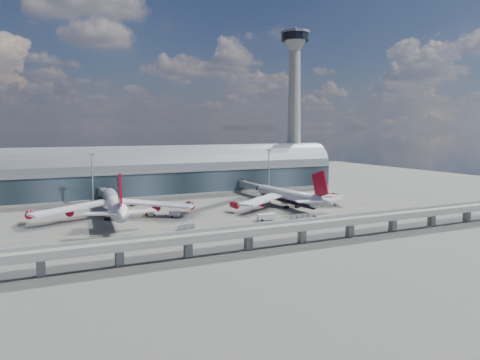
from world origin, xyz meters
name	(u,v)px	position (x,y,z in m)	size (l,w,h in m)	color
ground	(232,215)	(0.00, 0.00, 0.00)	(500.00, 500.00, 0.00)	#474744
taxi_lines	(212,207)	(0.00, 22.11, 0.01)	(200.00, 80.12, 0.01)	gold
terminal	(175,174)	(0.00, 77.99, 11.34)	(200.00, 30.00, 28.00)	#1D2930
control_tower	(294,107)	(85.00, 83.00, 51.64)	(19.00, 19.00, 103.00)	gray
guideway	(302,227)	(0.00, -55.00, 5.29)	(220.00, 8.50, 7.20)	gray
floodlight_mast_left	(92,178)	(-50.00, 55.00, 13.63)	(3.00, 0.70, 25.70)	gray
floodlight_mast_right	(269,170)	(50.00, 55.00, 13.63)	(3.00, 0.70, 25.70)	gray
airliner_left	(114,204)	(-47.73, 13.31, 6.30)	(68.84, 72.39, 22.05)	white
airliner_right	(290,197)	(33.45, 5.80, 5.24)	(60.86, 63.59, 20.20)	white
jet_bridge_left	(106,194)	(-43.96, 53.12, 5.18)	(4.40, 28.00, 7.25)	gray
jet_bridge_right	(252,186)	(36.90, 51.18, 5.18)	(4.40, 32.00, 7.25)	gray
service_truck_0	(150,212)	(-32.13, 14.96, 1.42)	(3.29, 6.92, 2.75)	silver
service_truck_1	(175,214)	(-23.72, 6.93, 1.29)	(4.85, 3.74, 2.56)	silver
service_truck_2	(266,217)	(7.79, -16.99, 1.43)	(7.78, 3.01, 2.75)	silver
service_truck_3	(286,200)	(39.68, 19.04, 1.28)	(3.38, 5.54, 2.51)	silver
service_truck_4	(266,193)	(42.41, 44.92, 1.42)	(3.05, 5.15, 2.81)	silver
service_truck_5	(134,202)	(-32.55, 44.04, 1.54)	(5.39, 6.50, 3.00)	silver
cargo_train_0	(186,226)	(-27.50, -18.04, 0.93)	(8.14, 4.02, 1.79)	gray
cargo_train_1	(301,216)	(22.91, -20.25, 0.94)	(10.87, 2.07, 1.80)	gray
cargo_train_2	(392,213)	(62.61, -31.26, 0.82)	(6.98, 4.49, 1.58)	gray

